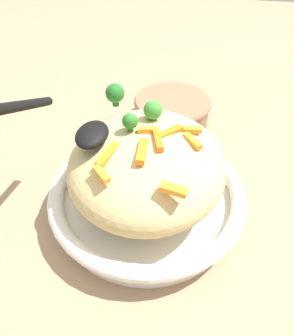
% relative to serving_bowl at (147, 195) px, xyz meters
% --- Properties ---
extents(ground_plane, '(2.40, 2.40, 0.00)m').
position_rel_serving_bowl_xyz_m(ground_plane, '(0.00, 0.00, -0.03)').
color(ground_plane, '#9E7F60').
extents(serving_bowl, '(0.29, 0.29, 0.05)m').
position_rel_serving_bowl_xyz_m(serving_bowl, '(0.00, 0.00, 0.00)').
color(serving_bowl, white).
rests_on(serving_bowl, ground_plane).
extents(pasta_mound, '(0.23, 0.21, 0.10)m').
position_rel_serving_bowl_xyz_m(pasta_mound, '(0.00, 0.00, 0.06)').
color(pasta_mound, '#D1BA7A').
rests_on(pasta_mound, serving_bowl).
extents(carrot_piece_0, '(0.04, 0.02, 0.01)m').
position_rel_serving_bowl_xyz_m(carrot_piece_0, '(0.01, 0.01, 0.11)').
color(carrot_piece_0, orange).
rests_on(carrot_piece_0, pasta_mound).
extents(carrot_piece_1, '(0.04, 0.02, 0.01)m').
position_rel_serving_bowl_xyz_m(carrot_piece_1, '(0.04, -0.04, 0.11)').
color(carrot_piece_1, orange).
rests_on(carrot_piece_1, pasta_mound).
extents(carrot_piece_2, '(0.02, 0.03, 0.01)m').
position_rel_serving_bowl_xyz_m(carrot_piece_2, '(0.08, 0.04, 0.11)').
color(carrot_piece_2, orange).
rests_on(carrot_piece_2, pasta_mound).
extents(carrot_piece_3, '(0.04, 0.01, 0.01)m').
position_rel_serving_bowl_xyz_m(carrot_piece_3, '(0.03, -0.00, 0.11)').
color(carrot_piece_3, orange).
rests_on(carrot_piece_3, pasta_mound).
extents(carrot_piece_4, '(0.01, 0.03, 0.01)m').
position_rel_serving_bowl_xyz_m(carrot_piece_4, '(-0.01, 0.00, 0.11)').
color(carrot_piece_4, orange).
rests_on(carrot_piece_4, pasta_mound).
extents(carrot_piece_5, '(0.03, 0.03, 0.01)m').
position_rel_serving_bowl_xyz_m(carrot_piece_5, '(-0.01, 0.06, 0.11)').
color(carrot_piece_5, orange).
rests_on(carrot_piece_5, pasta_mound).
extents(carrot_piece_6, '(0.03, 0.03, 0.01)m').
position_rel_serving_bowl_xyz_m(carrot_piece_6, '(0.07, -0.04, 0.11)').
color(carrot_piece_6, orange).
rests_on(carrot_piece_6, pasta_mound).
extents(carrot_piece_7, '(0.04, 0.04, 0.01)m').
position_rel_serving_bowl_xyz_m(carrot_piece_7, '(-0.01, 0.03, 0.11)').
color(carrot_piece_7, orange).
rests_on(carrot_piece_7, pasta_mound).
extents(carrot_piece_8, '(0.01, 0.04, 0.01)m').
position_rel_serving_bowl_xyz_m(carrot_piece_8, '(-0.03, 0.05, 0.11)').
color(carrot_piece_8, orange).
rests_on(carrot_piece_8, pasta_mound).
extents(broccoli_floret_0, '(0.02, 0.02, 0.03)m').
position_rel_serving_bowl_xyz_m(broccoli_floret_0, '(-0.01, -0.02, 0.12)').
color(broccoli_floret_0, '#296820').
rests_on(broccoli_floret_0, pasta_mound).
extents(broccoli_floret_1, '(0.03, 0.03, 0.03)m').
position_rel_serving_bowl_xyz_m(broccoli_floret_1, '(-0.08, -0.06, 0.12)').
color(broccoli_floret_1, '#205B1C').
rests_on(broccoli_floret_1, pasta_mound).
extents(broccoli_floret_2, '(0.03, 0.03, 0.03)m').
position_rel_serving_bowl_xyz_m(broccoli_floret_2, '(-0.04, -0.00, 0.12)').
color(broccoli_floret_2, '#377928').
rests_on(broccoli_floret_2, pasta_mound).
extents(serving_spoon, '(0.16, 0.11, 0.09)m').
position_rel_serving_bowl_xyz_m(serving_spoon, '(0.02, -0.09, 0.13)').
color(serving_spoon, black).
rests_on(serving_spoon, pasta_mound).
extents(companion_bowl, '(0.16, 0.16, 0.05)m').
position_rel_serving_bowl_xyz_m(companion_bowl, '(-0.24, 0.01, 0.00)').
color(companion_bowl, '#8C6B4C').
rests_on(companion_bowl, ground_plane).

